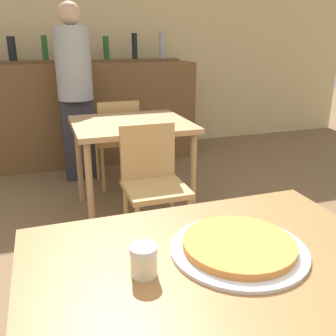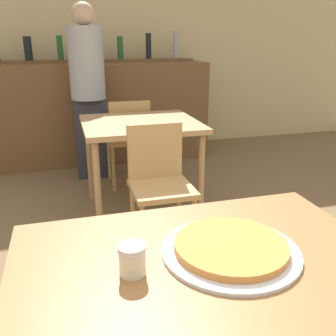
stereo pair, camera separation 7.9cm
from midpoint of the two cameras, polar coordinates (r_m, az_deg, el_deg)
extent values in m
cube|color=#D1B784|center=(4.93, -14.83, 18.63)|extent=(8.00, 0.05, 2.80)
cube|color=brown|center=(1.17, 4.63, -14.31)|extent=(1.13, 0.75, 0.04)
cylinder|color=brown|center=(1.59, -19.40, -22.48)|extent=(0.05, 0.05, 0.73)
cylinder|color=brown|center=(1.83, 15.51, -15.94)|extent=(0.05, 0.05, 0.73)
cube|color=#A87F51|center=(3.00, -6.43, 6.64)|extent=(0.91, 0.83, 0.04)
cylinder|color=#A87F51|center=(2.72, -12.61, -3.56)|extent=(0.05, 0.05, 0.73)
cylinder|color=#A87F51|center=(2.89, 3.03, -1.71)|extent=(0.05, 0.05, 0.73)
cylinder|color=#A87F51|center=(3.39, -14.01, 0.87)|extent=(0.05, 0.05, 0.73)
cylinder|color=#A87F51|center=(3.53, -1.21, 2.18)|extent=(0.05, 0.05, 0.73)
cube|color=brown|center=(4.50, -13.40, 8.03)|extent=(2.60, 0.56, 1.13)
cube|color=brown|center=(4.57, -14.17, 15.51)|extent=(2.39, 0.24, 0.03)
cylinder|color=black|center=(4.55, -23.18, 16.37)|extent=(0.09, 0.09, 0.25)
cylinder|color=#1E5123|center=(4.55, -18.76, 16.94)|extent=(0.06, 0.06, 0.26)
cylinder|color=#5B3314|center=(4.56, -14.32, 17.31)|extent=(0.07, 0.07, 0.26)
cylinder|color=#1E5123|center=(4.60, -9.92, 17.59)|extent=(0.07, 0.07, 0.25)
cylinder|color=black|center=(4.67, -5.63, 18.01)|extent=(0.07, 0.07, 0.29)
cylinder|color=#9999A3|center=(4.76, -1.45, 18.27)|extent=(0.07, 0.07, 0.32)
cube|color=tan|center=(2.47, -2.80, -3.23)|extent=(0.40, 0.40, 0.04)
cube|color=tan|center=(2.57, -4.00, 2.57)|extent=(0.38, 0.04, 0.38)
cylinder|color=tan|center=(2.39, -5.55, -10.46)|extent=(0.03, 0.03, 0.44)
cylinder|color=tan|center=(2.47, 2.23, -9.25)|extent=(0.03, 0.03, 0.44)
cylinder|color=tan|center=(2.68, -7.25, -7.02)|extent=(0.03, 0.03, 0.44)
cylinder|color=tan|center=(2.76, -0.29, -6.07)|extent=(0.03, 0.03, 0.44)
cube|color=tan|center=(3.70, -8.51, 4.25)|extent=(0.40, 0.40, 0.04)
cube|color=tan|center=(3.48, -8.12, 6.86)|extent=(0.38, 0.04, 0.38)
cylinder|color=tan|center=(3.96, -6.38, 1.76)|extent=(0.03, 0.03, 0.44)
cylinder|color=tan|center=(3.91, -11.25, 1.26)|extent=(0.03, 0.03, 0.44)
cylinder|color=tan|center=(3.64, -5.21, 0.25)|extent=(0.03, 0.03, 0.44)
cylinder|color=tan|center=(3.59, -10.49, -0.32)|extent=(0.03, 0.03, 0.44)
cylinder|color=silver|center=(1.20, 8.80, -12.17)|extent=(0.43, 0.43, 0.01)
cylinder|color=#CC7A38|center=(1.19, 8.84, -11.43)|extent=(0.35, 0.35, 0.02)
cylinder|color=beige|center=(1.07, -5.87, -14.32)|extent=(0.07, 0.07, 0.07)
cylinder|color=silver|center=(1.05, -5.95, -12.28)|extent=(0.08, 0.08, 0.02)
cube|color=#2D2D38|center=(3.96, -13.90, 4.21)|extent=(0.32, 0.18, 0.82)
cylinder|color=#9E9EA3|center=(3.84, -14.82, 15.12)|extent=(0.34, 0.34, 0.68)
sphere|color=tan|center=(3.84, -15.43, 21.78)|extent=(0.21, 0.21, 0.21)
camera|label=1|loc=(0.04, -91.41, -0.49)|focal=40.00mm
camera|label=2|loc=(0.04, 88.59, 0.49)|focal=40.00mm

